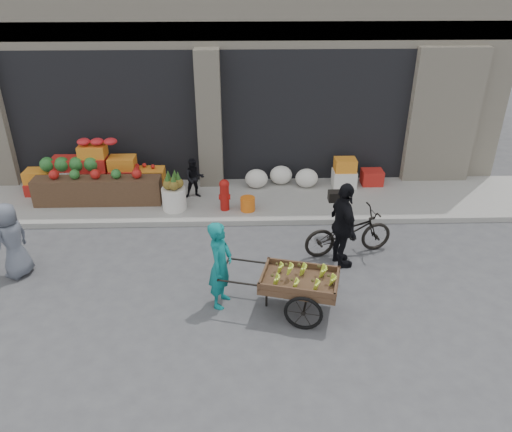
{
  "coord_description": "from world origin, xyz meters",
  "views": [
    {
      "loc": [
        0.75,
        -6.2,
        5.11
      ],
      "look_at": [
        0.97,
        1.37,
        1.1
      ],
      "focal_mm": 35.0,
      "sensor_mm": 36.0,
      "label": 1
    }
  ],
  "objects_px": {
    "fire_hydrant": "(224,193)",
    "seated_person": "(194,178)",
    "pineapple_bin": "(174,199)",
    "cyclist": "(343,226)",
    "bicycle": "(348,232)",
    "vendor_woman": "(220,265)",
    "vendor_grey": "(12,241)",
    "orange_bucket": "(248,204)",
    "banana_cart": "(297,279)"
  },
  "relations": [
    {
      "from": "fire_hydrant",
      "to": "seated_person",
      "type": "relative_size",
      "value": 0.76
    },
    {
      "from": "pineapple_bin",
      "to": "cyclist",
      "type": "bearing_deg",
      "value": -32.76
    },
    {
      "from": "pineapple_bin",
      "to": "fire_hydrant",
      "type": "relative_size",
      "value": 0.73
    },
    {
      "from": "fire_hydrant",
      "to": "cyclist",
      "type": "relative_size",
      "value": 0.44
    },
    {
      "from": "bicycle",
      "to": "cyclist",
      "type": "bearing_deg",
      "value": 141.85
    },
    {
      "from": "fire_hydrant",
      "to": "vendor_woman",
      "type": "distance_m",
      "value": 3.16
    },
    {
      "from": "pineapple_bin",
      "to": "vendor_grey",
      "type": "height_order",
      "value": "vendor_grey"
    },
    {
      "from": "pineapple_bin",
      "to": "vendor_woman",
      "type": "bearing_deg",
      "value": -70.59
    },
    {
      "from": "orange_bucket",
      "to": "vendor_grey",
      "type": "relative_size",
      "value": 0.23
    },
    {
      "from": "pineapple_bin",
      "to": "seated_person",
      "type": "distance_m",
      "value": 0.75
    },
    {
      "from": "orange_bucket",
      "to": "seated_person",
      "type": "distance_m",
      "value": 1.42
    },
    {
      "from": "pineapple_bin",
      "to": "banana_cart",
      "type": "relative_size",
      "value": 0.24
    },
    {
      "from": "fire_hydrant",
      "to": "banana_cart",
      "type": "height_order",
      "value": "banana_cart"
    },
    {
      "from": "banana_cart",
      "to": "vendor_grey",
      "type": "distance_m",
      "value": 4.98
    },
    {
      "from": "orange_bucket",
      "to": "vendor_grey",
      "type": "distance_m",
      "value": 4.67
    },
    {
      "from": "vendor_woman",
      "to": "vendor_grey",
      "type": "bearing_deg",
      "value": 93.11
    },
    {
      "from": "cyclist",
      "to": "bicycle",
      "type": "bearing_deg",
      "value": -38.15
    },
    {
      "from": "vendor_grey",
      "to": "fire_hydrant",
      "type": "bearing_deg",
      "value": 144.01
    },
    {
      "from": "fire_hydrant",
      "to": "vendor_grey",
      "type": "height_order",
      "value": "vendor_grey"
    },
    {
      "from": "pineapple_bin",
      "to": "seated_person",
      "type": "height_order",
      "value": "seated_person"
    },
    {
      "from": "banana_cart",
      "to": "cyclist",
      "type": "distance_m",
      "value": 1.64
    },
    {
      "from": "orange_bucket",
      "to": "fire_hydrant",
      "type": "bearing_deg",
      "value": 174.29
    },
    {
      "from": "vendor_woman",
      "to": "cyclist",
      "type": "relative_size",
      "value": 0.92
    },
    {
      "from": "seated_person",
      "to": "pineapple_bin",
      "type": "bearing_deg",
      "value": -133.69
    },
    {
      "from": "seated_person",
      "to": "vendor_grey",
      "type": "distance_m",
      "value": 4.09
    },
    {
      "from": "fire_hydrant",
      "to": "banana_cart",
      "type": "xyz_separation_m",
      "value": [
        1.22,
        -3.37,
        0.11
      ]
    },
    {
      "from": "bicycle",
      "to": "orange_bucket",
      "type": "bearing_deg",
      "value": 37.82
    },
    {
      "from": "pineapple_bin",
      "to": "vendor_woman",
      "type": "distance_m",
      "value": 3.41
    },
    {
      "from": "vendor_grey",
      "to": "bicycle",
      "type": "xyz_separation_m",
      "value": [
        5.99,
        0.56,
        -0.25
      ]
    },
    {
      "from": "bicycle",
      "to": "vendor_grey",
      "type": "bearing_deg",
      "value": 83.73
    },
    {
      "from": "pineapple_bin",
      "to": "fire_hydrant",
      "type": "xyz_separation_m",
      "value": [
        1.1,
        -0.05,
        0.13
      ]
    },
    {
      "from": "banana_cart",
      "to": "pineapple_bin",
      "type": "bearing_deg",
      "value": 138.92
    },
    {
      "from": "cyclist",
      "to": "vendor_grey",
      "type": "bearing_deg",
      "value": 79.97
    },
    {
      "from": "banana_cart",
      "to": "vendor_woman",
      "type": "bearing_deg",
      "value": -175.84
    },
    {
      "from": "banana_cart",
      "to": "cyclist",
      "type": "height_order",
      "value": "cyclist"
    },
    {
      "from": "orange_bucket",
      "to": "vendor_woman",
      "type": "xyz_separation_m",
      "value": [
        -0.47,
        -3.1,
        0.48
      ]
    },
    {
      "from": "cyclist",
      "to": "pineapple_bin",
      "type": "bearing_deg",
      "value": 45.66
    },
    {
      "from": "fire_hydrant",
      "to": "cyclist",
      "type": "bearing_deg",
      "value": -43.4
    },
    {
      "from": "pineapple_bin",
      "to": "banana_cart",
      "type": "xyz_separation_m",
      "value": [
        2.32,
        -3.42,
        0.25
      ]
    },
    {
      "from": "vendor_grey",
      "to": "banana_cart",
      "type": "bearing_deg",
      "value": 99.04
    },
    {
      "from": "seated_person",
      "to": "vendor_woman",
      "type": "distance_m",
      "value": 3.87
    },
    {
      "from": "pineapple_bin",
      "to": "banana_cart",
      "type": "height_order",
      "value": "banana_cart"
    },
    {
      "from": "pineapple_bin",
      "to": "cyclist",
      "type": "relative_size",
      "value": 0.32
    },
    {
      "from": "pineapple_bin",
      "to": "banana_cart",
      "type": "distance_m",
      "value": 4.14
    },
    {
      "from": "orange_bucket",
      "to": "banana_cart",
      "type": "bearing_deg",
      "value": -77.74
    },
    {
      "from": "orange_bucket",
      "to": "cyclist",
      "type": "height_order",
      "value": "cyclist"
    },
    {
      "from": "fire_hydrant",
      "to": "seated_person",
      "type": "xyz_separation_m",
      "value": [
        -0.7,
        0.65,
        0.08
      ]
    },
    {
      "from": "vendor_woman",
      "to": "bicycle",
      "type": "relative_size",
      "value": 0.87
    },
    {
      "from": "fire_hydrant",
      "to": "cyclist",
      "type": "xyz_separation_m",
      "value": [
        2.18,
        -2.06,
        0.31
      ]
    },
    {
      "from": "pineapple_bin",
      "to": "seated_person",
      "type": "bearing_deg",
      "value": 56.31
    }
  ]
}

